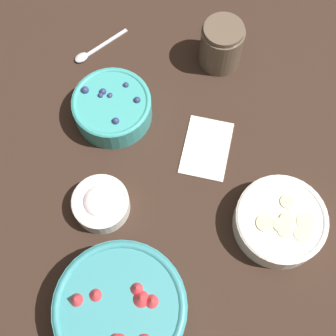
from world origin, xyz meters
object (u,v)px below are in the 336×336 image
object	(u,v)px
bowl_strawberries	(121,309)
bowl_blueberries	(112,107)
bowl_cream	(101,203)
jar_chocolate	(221,46)
bowl_bananas	(280,221)

from	to	relation	value
bowl_strawberries	bowl_blueberries	world-z (taller)	bowl_strawberries
bowl_cream	jar_chocolate	xyz separation A→B (m)	(0.33, -0.24, 0.02)
jar_chocolate	bowl_cream	bearing A→B (deg)	144.62
jar_chocolate	bowl_strawberries	bearing A→B (deg)	159.90
bowl_blueberries	bowl_cream	distance (m)	0.20
bowl_blueberries	bowl_cream	bearing A→B (deg)	175.84
bowl_blueberries	jar_chocolate	size ratio (longest dim) A/B	1.50
bowl_blueberries	jar_chocolate	distance (m)	0.26
bowl_cream	jar_chocolate	distance (m)	0.41
bowl_strawberries	jar_chocolate	xyz separation A→B (m)	(0.52, -0.19, 0.00)
bowl_blueberries	bowl_cream	size ratio (longest dim) A/B	1.48
bowl_blueberries	bowl_bananas	bearing A→B (deg)	-126.96
bowl_strawberries	bowl_cream	size ratio (longest dim) A/B	2.09
bowl_blueberries	bowl_cream	xyz separation A→B (m)	(-0.20, 0.01, -0.01)
bowl_bananas	jar_chocolate	distance (m)	0.38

